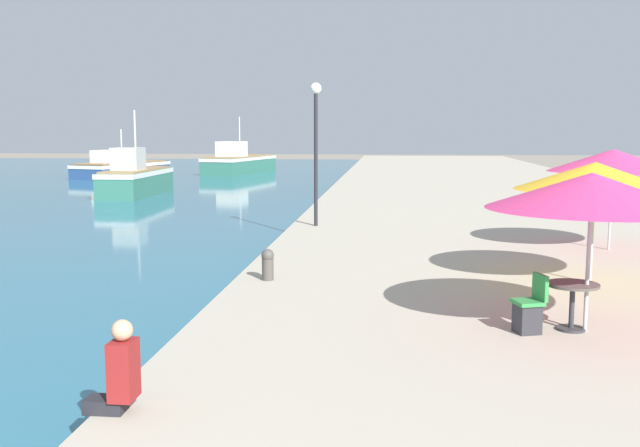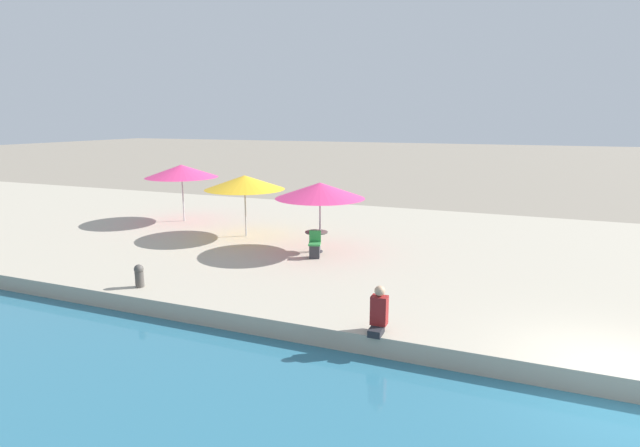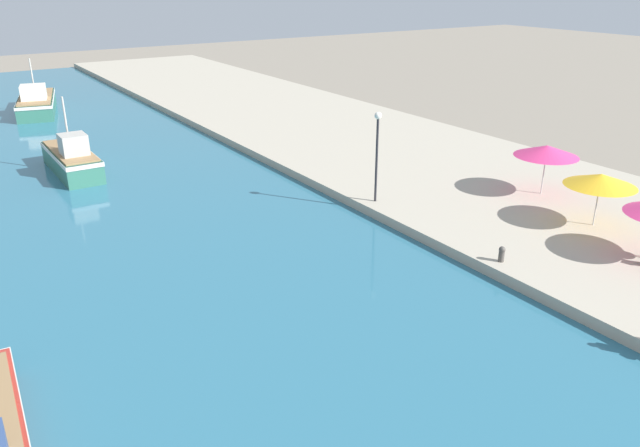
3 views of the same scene
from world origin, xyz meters
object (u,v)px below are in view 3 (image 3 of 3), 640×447
fishing_boat_distant (36,102)px  cafe_umbrella_white (601,180)px  mooring_bollard (502,253)px  lamppost (377,142)px  cafe_umbrella_striped (547,151)px  fishing_boat_mid (72,159)px

fishing_boat_distant → cafe_umbrella_white: 45.66m
mooring_bollard → lamppost: 8.85m
fishing_boat_distant → mooring_bollard: bearing=-64.6°
cafe_umbrella_white → cafe_umbrella_striped: (1.59, 4.21, 0.13)m
cafe_umbrella_striped → fishing_boat_distant: bearing=115.2°
mooring_bollard → lamppost: bearing=89.3°
fishing_boat_mid → fishing_boat_distant: fishing_boat_mid is taller
cafe_umbrella_striped → fishing_boat_mid: bearing=136.3°
cafe_umbrella_striped → mooring_bollard: cafe_umbrella_striped is taller
cafe_umbrella_white → cafe_umbrella_striped: cafe_umbrella_striped is taller
cafe_umbrella_white → lamppost: (-6.46, 8.01, 0.92)m
cafe_umbrella_white → mooring_bollard: 6.83m
fishing_boat_mid → cafe_umbrella_striped: fishing_boat_mid is taller
lamppost → cafe_umbrella_white: bearing=-51.1°
mooring_bollard → lamppost: lamppost is taller
mooring_bollard → fishing_boat_mid: bearing=116.0°
fishing_boat_distant → lamppost: lamppost is taller
cafe_umbrella_white → lamppost: 10.33m
cafe_umbrella_white → mooring_bollard: (-6.57, -0.40, -1.83)m
fishing_boat_distant → lamppost: size_ratio=2.04×
fishing_boat_mid → fishing_boat_distant: size_ratio=0.74×
fishing_boat_distant → cafe_umbrella_white: bearing=-56.4°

